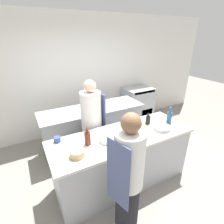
# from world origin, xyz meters

# --- Properties ---
(ground_plane) EXTENTS (16.00, 16.00, 0.00)m
(ground_plane) POSITION_xyz_m (0.00, 0.00, 0.00)
(ground_plane) COLOR gray
(wall_back) EXTENTS (8.00, 0.06, 2.80)m
(wall_back) POSITION_xyz_m (0.00, 2.13, 1.40)
(wall_back) COLOR silver
(wall_back) RESTS_ON ground_plane
(prep_counter) EXTENTS (2.24, 0.79, 0.92)m
(prep_counter) POSITION_xyz_m (0.00, 0.00, 0.46)
(prep_counter) COLOR #A8AAAF
(prep_counter) RESTS_ON ground_plane
(pass_counter) EXTENTS (2.18, 0.70, 0.92)m
(pass_counter) POSITION_xyz_m (0.00, 1.20, 0.46)
(pass_counter) COLOR #A8AAAF
(pass_counter) RESTS_ON ground_plane
(oven_range) EXTENTS (0.77, 0.61, 0.98)m
(oven_range) POSITION_xyz_m (1.60, 1.77, 0.49)
(oven_range) COLOR #A8AAAF
(oven_range) RESTS_ON ground_plane
(chef_at_prep_near) EXTENTS (0.38, 0.37, 1.66)m
(chef_at_prep_near) POSITION_xyz_m (-0.38, -0.72, 0.83)
(chef_at_prep_near) COLOR black
(chef_at_prep_near) RESTS_ON ground_plane
(chef_at_stove) EXTENTS (0.39, 0.37, 1.67)m
(chef_at_stove) POSITION_xyz_m (-0.25, 0.63, 0.84)
(chef_at_stove) COLOR black
(chef_at_stove) RESTS_ON ground_plane
(bottle_olive_oil) EXTENTS (0.09, 0.09, 0.27)m
(bottle_olive_oil) POSITION_xyz_m (0.03, -0.06, 1.02)
(bottle_olive_oil) COLOR silver
(bottle_olive_oil) RESTS_ON prep_counter
(bottle_vinegar) EXTENTS (0.08, 0.08, 0.19)m
(bottle_vinegar) POSITION_xyz_m (0.57, 0.11, 1.00)
(bottle_vinegar) COLOR black
(bottle_vinegar) RESTS_ON prep_counter
(bottle_wine) EXTENTS (0.09, 0.09, 0.31)m
(bottle_wine) POSITION_xyz_m (0.88, -0.07, 1.04)
(bottle_wine) COLOR #2D5175
(bottle_wine) RESTS_ON prep_counter
(bottle_cooking_oil) EXTENTS (0.09, 0.09, 0.26)m
(bottle_cooking_oil) POSITION_xyz_m (-0.56, 0.03, 1.02)
(bottle_cooking_oil) COLOR #5B2319
(bottle_cooking_oil) RESTS_ON prep_counter
(bowl_mixing_large) EXTENTS (0.19, 0.19, 0.09)m
(bowl_mixing_large) POSITION_xyz_m (-0.77, -0.15, 0.96)
(bowl_mixing_large) COLOR tan
(bowl_mixing_large) RESTS_ON prep_counter
(bowl_prep_small) EXTENTS (0.28, 0.28, 0.06)m
(bowl_prep_small) POSITION_xyz_m (0.65, -0.14, 0.95)
(bowl_prep_small) COLOR #B7BABC
(bowl_prep_small) RESTS_ON prep_counter
(bowl_ceramic_blue) EXTENTS (0.24, 0.24, 0.07)m
(bowl_ceramic_blue) POSITION_xyz_m (-0.28, -0.03, 0.95)
(bowl_ceramic_blue) COLOR white
(bowl_ceramic_blue) RESTS_ON prep_counter
(cup) EXTENTS (0.10, 0.10, 0.08)m
(cup) POSITION_xyz_m (-0.92, 0.30, 0.96)
(cup) COLOR #33477F
(cup) RESTS_ON prep_counter
(cutting_board) EXTENTS (0.37, 0.26, 0.01)m
(cutting_board) POSITION_xyz_m (0.30, 0.14, 0.93)
(cutting_board) COLOR tan
(cutting_board) RESTS_ON prep_counter
(stockpot) EXTENTS (0.27, 0.27, 0.22)m
(stockpot) POSITION_xyz_m (-0.03, 1.22, 1.03)
(stockpot) COLOR #A8AAAF
(stockpot) RESTS_ON pass_counter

